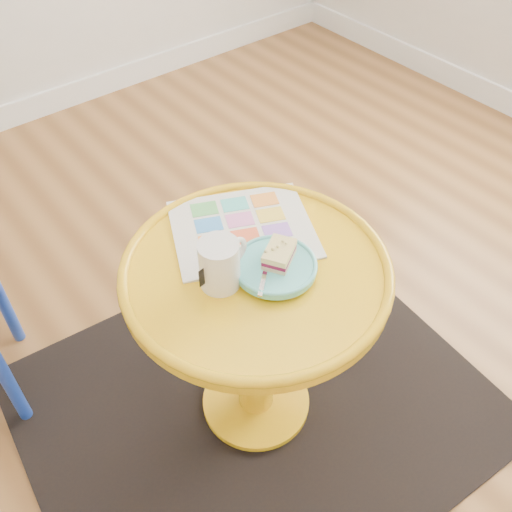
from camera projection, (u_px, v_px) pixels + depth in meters
floor at (275, 405)px, 1.73m from camera, size 4.00×4.00×0.00m
rug at (256, 403)px, 1.73m from camera, size 1.39×1.21×0.01m
side_table at (256, 314)px, 1.43m from camera, size 0.63×0.63×0.59m
newspaper at (243, 229)px, 1.40m from camera, size 0.43×0.40×0.01m
mug at (220, 263)px, 1.23m from camera, size 0.13×0.09×0.12m
plate at (275, 267)px, 1.29m from camera, size 0.19×0.19×0.02m
cake_slice at (279, 254)px, 1.28m from camera, size 0.10×0.09×0.04m
fork at (266, 270)px, 1.26m from camera, size 0.12×0.11×0.00m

